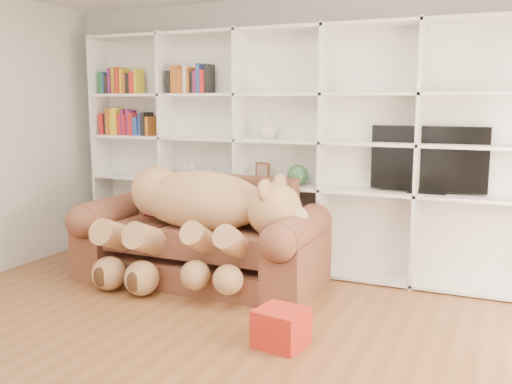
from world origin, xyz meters
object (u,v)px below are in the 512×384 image
at_px(sofa, 201,242).
at_px(gift_box, 281,327).
at_px(teddy_bear, 197,213).
at_px(tv, 429,160).

xyz_separation_m(sofa, gift_box, (1.24, -1.08, -0.23)).
height_order(teddy_bear, tv, tv).
relative_size(sofa, tv, 2.25).
height_order(sofa, tv, tv).
bearing_deg(sofa, teddy_bear, -69.88).
xyz_separation_m(sofa, tv, (1.95, 0.70, 0.80)).
xyz_separation_m(teddy_bear, gift_box, (1.17, -0.89, -0.56)).
bearing_deg(gift_box, teddy_bear, 142.78).
xyz_separation_m(teddy_bear, tv, (1.88, 0.89, 0.47)).
bearing_deg(teddy_bear, gift_box, -37.68).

